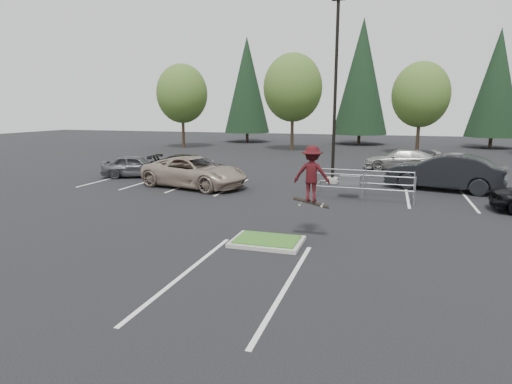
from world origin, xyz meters
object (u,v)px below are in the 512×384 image
(decid_b, at_px, (293,90))
(skateboarder, at_px, (312,174))
(decid_c, at_px, (421,97))
(conif_c, at_px, (497,83))
(car_l_tan, at_px, (194,172))
(decid_a, at_px, (182,96))
(car_far_silver, at_px, (401,160))
(car_l_grey, at_px, (135,166))
(car_l_black, at_px, (190,167))
(car_r_charc, at_px, (444,172))
(light_pole, at_px, (335,102))
(conif_a, at_px, (247,85))
(cart_corral, at_px, (353,181))
(conif_b, at_px, (362,77))

(decid_b, bearing_deg, skateboarder, -76.28)
(decid_c, xyz_separation_m, conif_c, (8.01, 9.67, 1.59))
(skateboarder, bearing_deg, car_l_tan, -44.07)
(decid_a, height_order, decid_c, decid_a)
(decid_a, distance_m, car_far_silver, 25.53)
(decid_b, relative_size, car_l_grey, 2.39)
(conif_c, height_order, car_l_grey, conif_c)
(decid_b, height_order, car_l_tan, decid_b)
(decid_a, height_order, car_l_grey, decid_a)
(car_l_black, bearing_deg, decid_b, -12.48)
(car_r_charc, distance_m, car_far_silver, 7.48)
(decid_a, distance_m, conif_c, 33.40)
(car_l_black, bearing_deg, light_pole, -90.16)
(light_pole, height_order, car_l_black, light_pole)
(light_pole, height_order, car_r_charc, light_pole)
(car_l_tan, bearing_deg, car_r_charc, -63.20)
(conif_a, xyz_separation_m, car_r_charc, (20.36, -28.50, -6.15))
(decid_c, distance_m, conif_c, 12.65)
(cart_corral, xyz_separation_m, car_l_tan, (-8.49, 0.41, 0.02))
(conif_a, relative_size, car_l_black, 2.63)
(decid_a, height_order, car_far_silver, decid_a)
(decid_a, bearing_deg, light_pole, -44.25)
(conif_c, relative_size, car_far_silver, 2.55)
(decid_a, xyz_separation_m, car_r_charc, (24.36, -18.53, -4.64))
(decid_a, bearing_deg, skateboarder, -56.51)
(conif_a, relative_size, car_far_silver, 2.65)
(cart_corral, bearing_deg, car_l_grey, 171.33)
(decid_c, distance_m, car_l_grey, 26.51)
(car_far_silver, bearing_deg, conif_a, -143.35)
(skateboarder, distance_m, car_l_black, 13.69)
(decid_a, relative_size, decid_b, 0.92)
(car_l_grey, bearing_deg, cart_corral, -120.53)
(conif_a, height_order, conif_c, conif_a)
(decid_c, height_order, cart_corral, decid_c)
(decid_a, bearing_deg, car_r_charc, -37.26)
(decid_a, bearing_deg, car_l_black, -62.22)
(conif_b, xyz_separation_m, cart_corral, (1.99, -32.49, -7.04))
(cart_corral, xyz_separation_m, skateboarder, (-0.79, -7.01, 1.32))
(decid_b, xyz_separation_m, conif_a, (-7.99, 9.47, 1.05))
(decid_c, xyz_separation_m, car_l_grey, (-17.49, -19.39, -4.56))
(decid_b, bearing_deg, car_far_silver, -48.80)
(car_far_silver, bearing_deg, skateboarder, -14.17)
(decid_b, bearing_deg, conif_c, 24.14)
(conif_a, xyz_separation_m, car_l_grey, (2.50, -29.56, -6.41))
(decid_b, relative_size, conif_a, 0.74)
(decid_c, xyz_separation_m, conif_a, (-19.99, 10.17, 1.84))
(light_pole, height_order, decid_b, light_pole)
(decid_a, bearing_deg, conif_b, 30.17)
(conif_b, distance_m, car_r_charc, 30.48)
(car_l_tan, xyz_separation_m, car_far_silver, (10.85, 10.28, -0.11))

